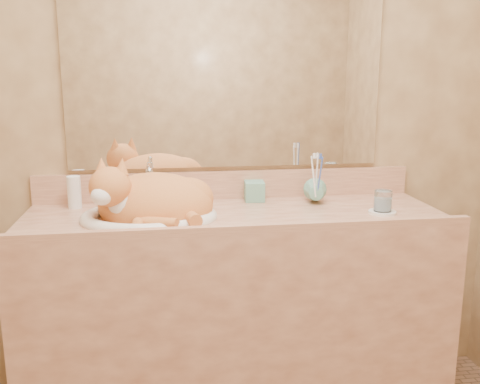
{
  "coord_description": "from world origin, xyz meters",
  "views": [
    {
      "loc": [
        -0.27,
        -1.23,
        1.37
      ],
      "look_at": [
        0.02,
        0.7,
        0.94
      ],
      "focal_mm": 40.0,
      "sensor_mm": 36.0,
      "label": 1
    }
  ],
  "objects": [
    {
      "name": "water_glass",
      "position": [
        0.56,
        0.65,
        0.9
      ],
      "size": [
        0.07,
        0.07,
        0.08
      ],
      "primitive_type": "cylinder",
      "color": "white",
      "rests_on": "saucer"
    },
    {
      "name": "toothbrush_cup",
      "position": [
        0.34,
        0.81,
        0.9
      ],
      "size": [
        0.12,
        0.12,
        0.09
      ],
      "primitive_type": "imported",
      "rotation": [
        0.0,
        0.0,
        -0.21
      ],
      "color": "#68A78E",
      "rests_on": "vanity_counter"
    },
    {
      "name": "cat",
      "position": [
        -0.32,
        0.71,
        0.92
      ],
      "size": [
        0.52,
        0.47,
        0.24
      ],
      "primitive_type": null,
      "rotation": [
        0.0,
        0.0,
        -0.3
      ],
      "color": "#C6672D",
      "rests_on": "sink_basin"
    },
    {
      "name": "mirror",
      "position": [
        0.0,
        0.99,
        1.39
      ],
      "size": [
        1.3,
        0.02,
        0.8
      ],
      "primitive_type": "cube",
      "color": "white",
      "rests_on": "wall_back"
    },
    {
      "name": "vanity_counter",
      "position": [
        0.0,
        0.72,
        0.42
      ],
      "size": [
        1.6,
        0.55,
        0.85
      ],
      "primitive_type": null,
      "color": "#985D44",
      "rests_on": "floor"
    },
    {
      "name": "saucer",
      "position": [
        0.56,
        0.65,
        0.85
      ],
      "size": [
        0.1,
        0.1,
        0.01
      ],
      "primitive_type": "cylinder",
      "color": "white",
      "rests_on": "vanity_counter"
    },
    {
      "name": "faucet",
      "position": [
        -0.32,
        0.89,
        0.93
      ],
      "size": [
        0.06,
        0.12,
        0.17
      ],
      "primitive_type": null,
      "rotation": [
        0.0,
        0.0,
        -0.16
      ],
      "color": "white",
      "rests_on": "vanity_counter"
    },
    {
      "name": "soap_dispenser",
      "position": [
        0.11,
        0.89,
        0.94
      ],
      "size": [
        0.09,
        0.09,
        0.18
      ],
      "primitive_type": "imported",
      "rotation": [
        0.0,
        0.0,
        -0.08
      ],
      "color": "#68A78E",
      "rests_on": "vanity_counter"
    },
    {
      "name": "sink_basin",
      "position": [
        -0.32,
        0.7,
        0.93
      ],
      "size": [
        0.56,
        0.5,
        0.15
      ],
      "primitive_type": null,
      "rotation": [
        0.0,
        0.0,
        0.21
      ],
      "color": "white",
      "rests_on": "vanity_counter"
    },
    {
      "name": "lotion_bottle",
      "position": [
        -0.62,
        0.91,
        0.91
      ],
      "size": [
        0.05,
        0.05,
        0.13
      ],
      "primitive_type": "cylinder",
      "color": "white",
      "rests_on": "vanity_counter"
    },
    {
      "name": "toothbrushes",
      "position": [
        0.34,
        0.81,
        0.98
      ],
      "size": [
        0.04,
        0.04,
        0.22
      ],
      "primitive_type": null,
      "color": "white",
      "rests_on": "toothbrush_cup"
    },
    {
      "name": "wall_back",
      "position": [
        0.0,
        1.0,
        1.25
      ],
      "size": [
        2.4,
        0.02,
        2.5
      ],
      "primitive_type": "cube",
      "color": "olive",
      "rests_on": "ground"
    }
  ]
}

